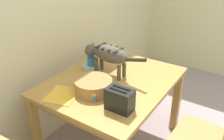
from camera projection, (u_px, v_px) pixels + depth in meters
wall_rear at (54, 13)px, 2.31m from camera, size 4.95×0.11×2.50m
dining_table at (112, 88)px, 2.24m from camera, size 1.23×0.99×0.73m
cat at (107, 54)px, 2.23m from camera, size 0.17×0.66×0.29m
saucer_bowl at (92, 66)px, 2.42m from camera, size 0.20×0.20×0.03m
coffee_mug at (92, 61)px, 2.39m from camera, size 0.13×0.08×0.08m
magazine at (62, 95)px, 1.97m from camera, size 0.32×0.30×0.01m
book_stack at (94, 92)px, 1.95m from camera, size 0.18×0.15×0.07m
wicker_basket at (93, 86)px, 2.00m from camera, size 0.31×0.31×0.11m
toaster at (120, 99)px, 1.76m from camera, size 0.12×0.20×0.18m
wooden_chair_near at (207, 138)px, 1.91m from camera, size 0.44×0.44×0.95m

